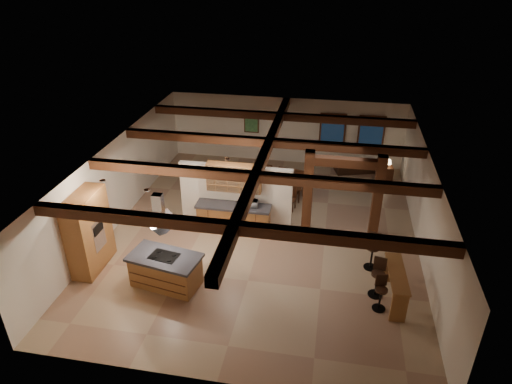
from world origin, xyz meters
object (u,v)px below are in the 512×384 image
(kitchen_island, at_px, (166,270))
(bar_counter, at_px, (396,282))
(dining_table, at_px, (279,191))
(sofa, at_px, (357,165))

(kitchen_island, xyz_separation_m, bar_counter, (6.25, 0.46, 0.14))
(kitchen_island, xyz_separation_m, dining_table, (2.44, 5.56, -0.20))
(dining_table, distance_m, bar_counter, 6.38)
(kitchen_island, height_order, sofa, kitchen_island)
(dining_table, distance_m, sofa, 4.19)
(dining_table, relative_size, sofa, 0.88)
(bar_counter, bearing_deg, sofa, 96.04)
(sofa, distance_m, bar_counter, 8.12)
(kitchen_island, relative_size, bar_counter, 1.19)
(bar_counter, bearing_deg, dining_table, 126.80)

